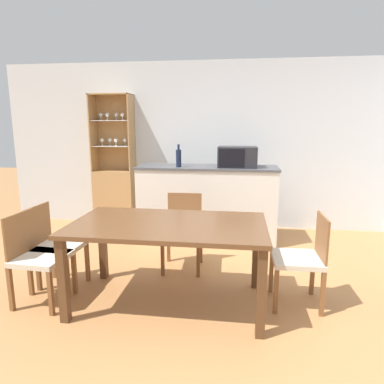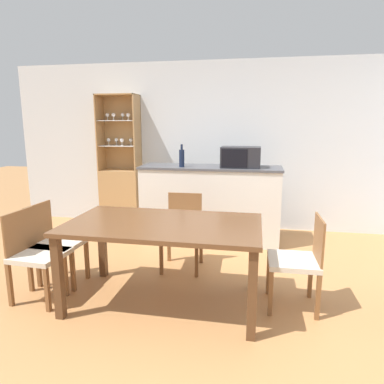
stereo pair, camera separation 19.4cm
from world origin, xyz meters
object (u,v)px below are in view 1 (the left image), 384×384
Objects in this scene: dining_table at (169,233)px; dining_chair_head_far at (183,231)px; dining_chair_side_right_far at (302,258)px; microwave at (237,157)px; wine_bottle at (179,158)px; dining_chair_side_left_near at (38,257)px; dining_chair_side_left_far at (54,246)px; display_cabinet at (115,187)px.

dining_chair_head_far is (-0.00, 0.80, -0.24)m from dining_table.
microwave reaches higher than dining_chair_side_right_far.
wine_bottle is at bearing -172.26° from microwave.
dining_chair_side_right_far is at bearing -47.98° from wine_bottle.
wine_bottle is (0.98, 1.81, 0.73)m from dining_chair_side_left_near.
dining_chair_head_far reaches higher than dining_table.
dining_chair_side_left_far is (-2.36, 0.00, 0.00)m from dining_chair_side_right_far.
dining_chair_side_right_far is 2.75× the size of wine_bottle.
microwave is at bearing 19.24° from dining_chair_side_right_far.
dining_chair_side_left_far is 1.62× the size of microwave.
dining_table is at bearing 96.09° from dining_chair_side_right_far.
microwave is at bearing -122.79° from dining_chair_head_far.
dining_chair_side_left_far is at bearing -137.14° from microwave.
dining_chair_side_left_near and dining_chair_head_far have the same top height.
dining_table is 1.94m from microwave.
dining_table is 1.21m from dining_chair_side_left_near.
dining_chair_side_right_far reaches higher than dining_table.
display_cabinet is 2.70m from dining_table.
microwave is at bearing 140.91° from dining_chair_side_left_near.
dining_chair_head_far is 1.62× the size of microwave.
display_cabinet reaches higher than dining_chair_side_left_near.
microwave reaches higher than dining_table.
microwave is (1.76, 1.63, 0.75)m from dining_chair_side_left_far.
dining_chair_head_far is (1.18, 0.94, 0.00)m from dining_chair_side_left_near.
dining_chair_side_right_far is 1.00× the size of dining_chair_side_left_far.
dining_chair_side_left_near reaches higher than dining_table.
wine_bottle reaches higher than microwave.
dining_chair_head_far is (1.35, -1.53, -0.19)m from display_cabinet.
wine_bottle is (1.16, -0.67, 0.55)m from display_cabinet.
display_cabinet reaches higher than wine_bottle.
display_cabinet is 2.09m from microwave.
dining_chair_side_left_far is (-0.00, 0.29, 0.00)m from dining_chair_side_left_near.
dining_chair_side_right_far is 2.36m from dining_chair_side_left_far.
dining_chair_head_far is 1.00× the size of dining_chair_side_left_far.
dining_table is at bearing 100.23° from dining_chair_side_left_near.
dining_chair_side_right_far is 1.00× the size of dining_chair_head_far.
dining_chair_side_left_far is at bearing -122.72° from wine_bottle.
dining_chair_side_left_near is at bearing -173.19° from dining_table.
dining_chair_side_left_near is 2.75× the size of wine_bottle.
dining_chair_side_left_far is at bearing 172.96° from dining_table.
dining_chair_side_left_near is 2.71m from microwave.
display_cabinet reaches higher than dining_chair_side_right_far.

